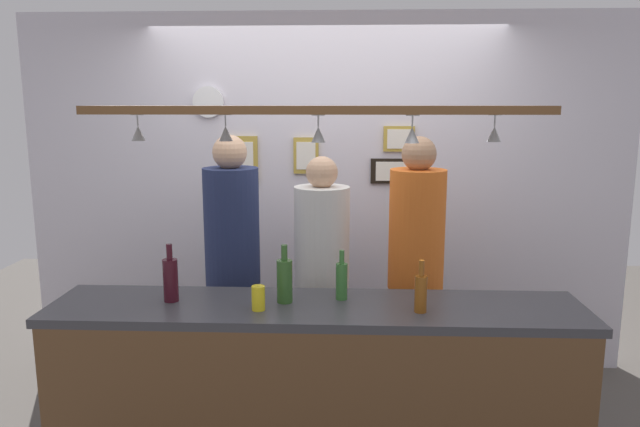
% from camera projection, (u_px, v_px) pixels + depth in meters
% --- Properties ---
extents(back_wall, '(4.40, 0.06, 2.60)m').
position_uv_depth(back_wall, '(326.00, 195.00, 4.34)').
color(back_wall, silver).
rests_on(back_wall, ground_plane).
extents(bar_counter, '(2.70, 0.55, 0.96)m').
position_uv_depth(bar_counter, '(315.00, 375.00, 2.88)').
color(bar_counter, '#38383D').
rests_on(bar_counter, ground_plane).
extents(overhead_glass_rack, '(2.20, 0.36, 0.04)m').
position_uv_depth(overhead_glass_rack, '(316.00, 110.00, 2.84)').
color(overhead_glass_rack, brown).
extents(hanging_wineglass_far_left, '(0.07, 0.07, 0.13)m').
position_uv_depth(hanging_wineglass_far_left, '(138.00, 132.00, 2.96)').
color(hanging_wineglass_far_left, silver).
rests_on(hanging_wineglass_far_left, overhead_glass_rack).
extents(hanging_wineglass_left, '(0.07, 0.07, 0.13)m').
position_uv_depth(hanging_wineglass_left, '(226.00, 133.00, 2.93)').
color(hanging_wineglass_left, silver).
rests_on(hanging_wineglass_left, overhead_glass_rack).
extents(hanging_wineglass_center_left, '(0.07, 0.07, 0.13)m').
position_uv_depth(hanging_wineglass_center_left, '(318.00, 134.00, 2.83)').
color(hanging_wineglass_center_left, silver).
rests_on(hanging_wineglass_center_left, overhead_glass_rack).
extents(hanging_wineglass_center, '(0.07, 0.07, 0.13)m').
position_uv_depth(hanging_wineglass_center, '(412.00, 134.00, 2.78)').
color(hanging_wineglass_center, silver).
rests_on(hanging_wineglass_center, overhead_glass_rack).
extents(hanging_wineglass_center_right, '(0.07, 0.07, 0.13)m').
position_uv_depth(hanging_wineglass_center_right, '(494.00, 133.00, 2.88)').
color(hanging_wineglass_center_right, silver).
rests_on(hanging_wineglass_center_right, overhead_glass_rack).
extents(person_left_navy_shirt, '(0.34, 0.34, 1.78)m').
position_uv_depth(person_left_navy_shirt, '(232.00, 248.00, 3.66)').
color(person_left_navy_shirt, '#2D334C').
rests_on(person_left_navy_shirt, ground_plane).
extents(person_middle_white_patterned_shirt, '(0.34, 0.34, 1.65)m').
position_uv_depth(person_middle_white_patterned_shirt, '(322.00, 262.00, 3.65)').
color(person_middle_white_patterned_shirt, '#2D334C').
rests_on(person_middle_white_patterned_shirt, ground_plane).
extents(person_right_orange_shirt, '(0.34, 0.34, 1.77)m').
position_uv_depth(person_right_orange_shirt, '(416.00, 251.00, 3.61)').
color(person_right_orange_shirt, '#2D334C').
rests_on(person_right_orange_shirt, ground_plane).
extents(bottle_beer_green_import, '(0.06, 0.06, 0.26)m').
position_uv_depth(bottle_beer_green_import, '(342.00, 280.00, 3.04)').
color(bottle_beer_green_import, '#336B2D').
rests_on(bottle_beer_green_import, bar_counter).
extents(bottle_champagne_green, '(0.08, 0.08, 0.30)m').
position_uv_depth(bottle_champagne_green, '(285.00, 280.00, 2.99)').
color(bottle_champagne_green, '#2D5623').
rests_on(bottle_champagne_green, bar_counter).
extents(bottle_beer_amber_tall, '(0.06, 0.06, 0.26)m').
position_uv_depth(bottle_beer_amber_tall, '(421.00, 292.00, 2.85)').
color(bottle_beer_amber_tall, brown).
rests_on(bottle_beer_amber_tall, bar_counter).
extents(bottle_wine_dark_red, '(0.08, 0.08, 0.30)m').
position_uv_depth(bottle_wine_dark_red, '(171.00, 279.00, 3.01)').
color(bottle_wine_dark_red, '#380F19').
rests_on(bottle_wine_dark_red, bar_counter).
extents(drink_can, '(0.07, 0.07, 0.12)m').
position_uv_depth(drink_can, '(258.00, 298.00, 2.89)').
color(drink_can, yellow).
rests_on(drink_can, bar_counter).
extents(picture_frame_lower_pair, '(0.30, 0.02, 0.18)m').
position_uv_depth(picture_frame_lower_pair, '(392.00, 171.00, 4.24)').
color(picture_frame_lower_pair, black).
rests_on(picture_frame_lower_pair, back_wall).
extents(picture_frame_crest, '(0.18, 0.02, 0.26)m').
position_uv_depth(picture_frame_crest, '(306.00, 156.00, 4.24)').
color(picture_frame_crest, '#B29338').
rests_on(picture_frame_crest, back_wall).
extents(picture_frame_upper_small, '(0.22, 0.02, 0.18)m').
position_uv_depth(picture_frame_upper_small, '(399.00, 139.00, 4.19)').
color(picture_frame_upper_small, '#B29338').
rests_on(picture_frame_upper_small, back_wall).
extents(picture_frame_caricature, '(0.26, 0.02, 0.34)m').
position_uv_depth(picture_frame_caricature, '(240.00, 160.00, 4.27)').
color(picture_frame_caricature, '#B29338').
rests_on(picture_frame_caricature, back_wall).
extents(wall_clock, '(0.22, 0.03, 0.22)m').
position_uv_depth(wall_clock, '(208.00, 102.00, 4.20)').
color(wall_clock, white).
rests_on(wall_clock, back_wall).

